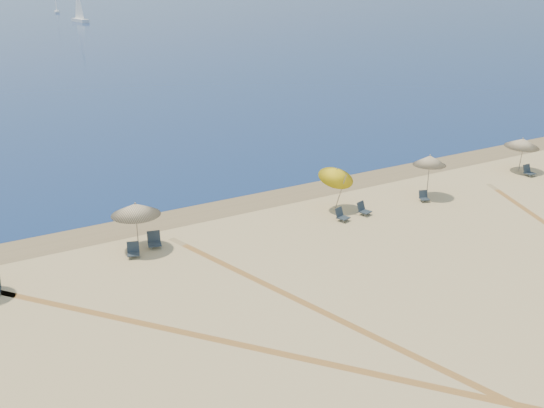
{
  "coord_description": "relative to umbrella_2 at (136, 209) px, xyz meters",
  "views": [
    {
      "loc": [
        -15.61,
        -6.16,
        12.66
      ],
      "look_at": [
        0.0,
        20.0,
        1.3
      ],
      "focal_mm": 42.46,
      "sensor_mm": 36.0,
      "label": 1
    }
  ],
  "objects": [
    {
      "name": "tire_tracks",
      "position": [
        6.91,
        -12.56,
        -1.99
      ],
      "size": [
        55.5,
        45.64,
        0.0
      ],
      "color": "tan",
      "rests_on": "ground"
    },
    {
      "name": "sailboat_2",
      "position": [
        32.65,
        130.64,
        1.09
      ],
      "size": [
        2.46,
        7.0,
        10.22
      ],
      "rotation": [
        0.0,
        0.0,
        0.11
      ],
      "color": "white",
      "rests_on": "ocean"
    },
    {
      "name": "umbrella_3",
      "position": [
        11.15,
        -0.58,
        0.05
      ],
      "size": [
        1.96,
        2.02,
        2.67
      ],
      "color": "gray",
      "rests_on": "ground"
    },
    {
      "name": "chair_3",
      "position": [
        -0.5,
        -0.72,
        -1.7
      ],
      "size": [
        0.73,
        0.79,
        0.67
      ],
      "rotation": [
        0.0,
        0.0,
        -0.33
      ],
      "color": "#1D252D",
      "rests_on": "ground"
    },
    {
      "name": "sailboat_0",
      "position": [
        35.4,
        164.8,
        0.05
      ],
      "size": [
        1.92,
        4.67,
        6.75
      ],
      "rotation": [
        0.0,
        0.0,
        -0.17
      ],
      "color": "white",
      "rests_on": "ocean"
    },
    {
      "name": "chair_4",
      "position": [
        0.72,
        -0.21,
        -1.67
      ],
      "size": [
        0.79,
        0.86,
        0.74
      ],
      "rotation": [
        0.0,
        0.0,
        -0.27
      ],
      "color": "#1D252D",
      "rests_on": "ground"
    },
    {
      "name": "umbrella_2",
      "position": [
        0.0,
        0.0,
        0.0
      ],
      "size": [
        2.31,
        2.31,
        2.34
      ],
      "color": "gray",
      "rests_on": "ground"
    },
    {
      "name": "chair_8",
      "position": [
        25.3,
        -1.98,
        -1.69
      ],
      "size": [
        0.59,
        0.69,
        0.7
      ],
      "rotation": [
        0.0,
        0.0,
        -0.01
      ],
      "color": "#1D252D",
      "rests_on": "ground"
    },
    {
      "name": "umbrella_5",
      "position": [
        25.64,
        -0.99,
        -0.11
      ],
      "size": [
        2.19,
        2.23,
        2.24
      ],
      "color": "gray",
      "rests_on": "ground"
    },
    {
      "name": "chair_6",
      "position": [
        11.96,
        -1.95,
        -1.69
      ],
      "size": [
        0.74,
        0.8,
        0.68
      ],
      "rotation": [
        0.0,
        0.0,
        0.31
      ],
      "color": "#1D252D",
      "rests_on": "ground"
    },
    {
      "name": "chair_5",
      "position": [
        10.42,
        -2.06,
        -1.7
      ],
      "size": [
        0.73,
        0.79,
        0.67
      ],
      "rotation": [
        0.0,
        0.0,
        0.3
      ],
      "color": "#1D252D",
      "rests_on": "ground"
    },
    {
      "name": "wet_sand",
      "position": [
        6.77,
        2.95,
        -1.99
      ],
      "size": [
        500.0,
        500.0,
        0.0
      ],
      "primitive_type": "plane",
      "color": "olive",
      "rests_on": "ground"
    },
    {
      "name": "umbrella_4",
      "position": [
        16.98,
        -1.55,
        0.18
      ],
      "size": [
        1.9,
        1.9,
        2.52
      ],
      "color": "gray",
      "rests_on": "ground"
    },
    {
      "name": "chair_7",
      "position": [
        16.26,
        -2.06,
        -1.73
      ],
      "size": [
        0.67,
        0.72,
        0.6
      ],
      "rotation": [
        0.0,
        0.0,
        -0.38
      ],
      "color": "#1D252D",
      "rests_on": "ground"
    }
  ]
}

